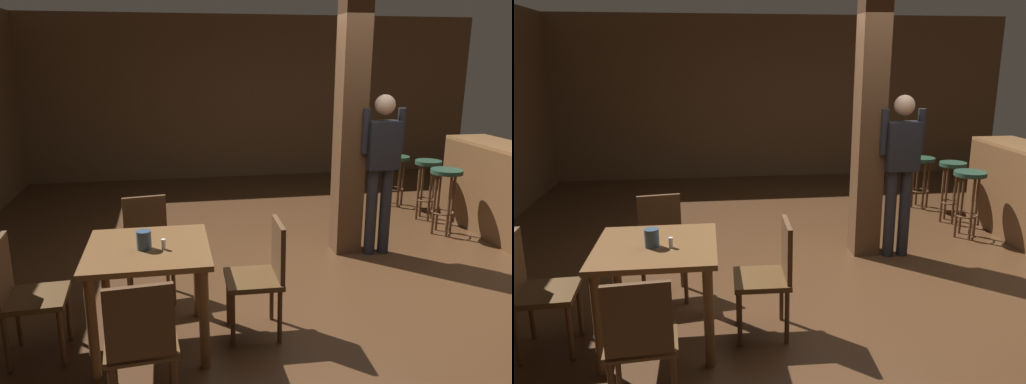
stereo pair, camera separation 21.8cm
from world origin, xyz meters
TOP-DOWN VIEW (x-y plane):
  - ground_plane at (0.00, 0.00)m, footprint 10.80×10.80m
  - wall_back at (0.00, 4.50)m, footprint 8.00×0.10m
  - pillar at (0.31, 0.65)m, footprint 0.28×0.28m
  - dining_table at (-1.75, -0.92)m, footprint 0.87×0.87m
  - chair_south at (-1.78, -1.71)m, footprint 0.45×0.45m
  - chair_east at (-0.91, -0.90)m, footprint 0.43×0.43m
  - chair_north at (-1.80, -0.13)m, footprint 0.48×0.48m
  - chair_west at (-2.62, -0.94)m, footprint 0.44×0.44m
  - napkin_cup at (-1.78, -0.96)m, footprint 0.10×0.10m
  - salt_shaker at (-1.64, -0.99)m, footprint 0.03×0.03m
  - standing_person at (0.62, 0.50)m, footprint 0.47×0.21m
  - bar_counter at (2.24, 0.81)m, footprint 0.56×1.79m
  - bar_stool_near at (1.66, 0.96)m, footprint 0.37×0.37m
  - bar_stool_mid at (1.74, 1.53)m, footprint 0.33×0.33m
  - bar_stool_far at (1.63, 2.21)m, footprint 0.35×0.35m

SIDE VIEW (x-z plane):
  - ground_plane at x=0.00m, z-range 0.00..0.00m
  - chair_south at x=-1.78m, z-range 0.06..0.95m
  - chair_east at x=-0.91m, z-range 0.06..0.95m
  - chair_north at x=-1.80m, z-range 0.06..0.95m
  - chair_west at x=-2.62m, z-range 0.06..0.95m
  - bar_stool_far at x=1.63m, z-range 0.18..0.91m
  - bar_counter at x=2.24m, z-range 0.01..1.10m
  - bar_stool_mid at x=1.74m, z-range 0.19..0.98m
  - bar_stool_near at x=1.66m, z-range 0.21..1.01m
  - dining_table at x=-1.75m, z-range 0.24..1.02m
  - salt_shaker at x=-1.64m, z-range 0.78..0.85m
  - napkin_cup at x=-1.78m, z-range 0.78..0.91m
  - standing_person at x=0.62m, z-range 0.14..1.86m
  - wall_back at x=0.00m, z-range 0.00..2.80m
  - pillar at x=0.31m, z-range 0.00..2.80m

